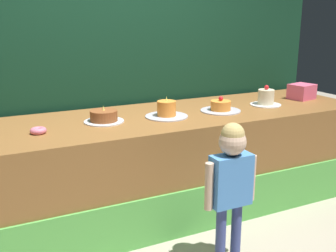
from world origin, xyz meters
name	(u,v)px	position (x,y,z in m)	size (l,w,h in m)	color
ground_plane	(161,242)	(0.00, 0.00, 0.00)	(12.00, 12.00, 0.00)	#ADA38E
stage_platform	(135,168)	(0.00, 0.51, 0.43)	(4.28, 1.05, 0.86)	brown
curtain_backdrop	(108,44)	(0.00, 1.13, 1.43)	(4.55, 0.08, 2.86)	#113823
child_figure	(231,176)	(0.30, -0.46, 0.66)	(0.39, 0.18, 1.02)	#3F4C8C
pink_box	(302,92)	(1.82, 0.52, 0.94)	(0.23, 0.20, 0.15)	#F05F84
donut	(38,131)	(-0.78, 0.39, 0.88)	(0.12, 0.12, 0.04)	pink
cake_center_left	(104,117)	(-0.26, 0.50, 0.91)	(0.32, 0.32, 0.13)	silver
cake_center_right	(167,111)	(0.26, 0.44, 0.92)	(0.36, 0.36, 0.17)	silver
cake_right	(221,107)	(0.78, 0.42, 0.90)	(0.35, 0.35, 0.13)	silver
cake_far_right	(266,98)	(1.30, 0.44, 0.93)	(0.29, 0.29, 0.19)	white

